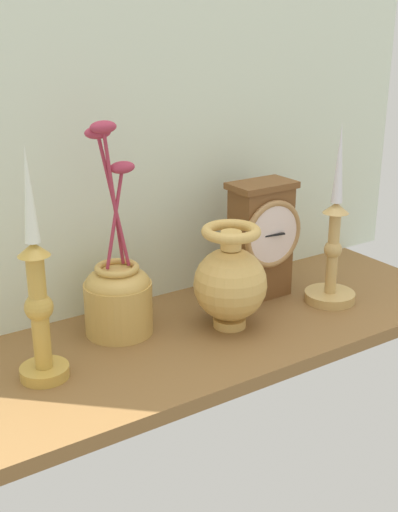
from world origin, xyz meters
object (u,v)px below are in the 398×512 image
at_px(brass_vase_bulbous, 230,280).
at_px(brass_vase_jar, 118,292).
at_px(mantel_clock, 262,239).
at_px(candlestick_tall_center, 333,252).
at_px(candlestick_tall_left, 38,301).

bearing_deg(brass_vase_bulbous, brass_vase_jar, 153.13).
bearing_deg(mantel_clock, brass_vase_bulbous, -149.32).
bearing_deg(candlestick_tall_center, candlestick_tall_left, 176.67).
xyz_separation_m(candlestick_tall_left, brass_vase_bulbous, (0.34, -0.02, -0.04)).
xyz_separation_m(mantel_clock, candlestick_tall_left, (-0.47, -0.06, 0.01)).
height_order(candlestick_tall_left, candlestick_tall_center, candlestick_tall_left).
distance_m(candlestick_tall_left, candlestick_tall_center, 0.57).
bearing_deg(candlestick_tall_center, mantel_clock, 135.20).
distance_m(candlestick_tall_left, brass_vase_bulbous, 0.34).
bearing_deg(mantel_clock, brass_vase_jar, 178.07).
height_order(candlestick_tall_center, brass_vase_bulbous, candlestick_tall_center).
bearing_deg(brass_vase_jar, brass_vase_bulbous, -26.87).
distance_m(mantel_clock, candlestick_tall_left, 0.47).
xyz_separation_m(candlestick_tall_left, brass_vase_jar, (0.17, 0.07, -0.05)).
distance_m(mantel_clock, candlestick_tall_center, 0.14).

